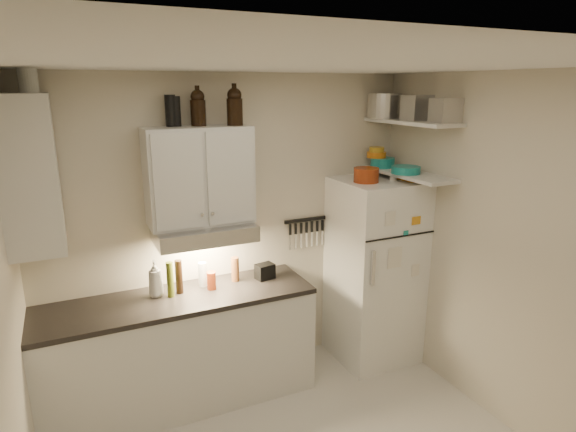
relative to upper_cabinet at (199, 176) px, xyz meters
name	(u,v)px	position (x,y,z in m)	size (l,w,h in m)	color
ceiling	(318,62)	(0.30, -1.33, 0.78)	(3.20, 3.00, 0.02)	white
back_wall	(231,231)	(0.30, 0.18, -0.53)	(3.20, 0.02, 2.60)	beige
right_wall	(513,258)	(1.91, -1.33, -0.53)	(0.02, 3.00, 2.60)	beige
base_cabinet	(181,353)	(-0.25, -0.14, -1.39)	(2.10, 0.60, 0.88)	silver
countertop	(178,299)	(-0.25, -0.14, -0.93)	(2.10, 0.62, 0.04)	black
upper_cabinet	(199,176)	(0.00, 0.00, 0.00)	(0.80, 0.33, 0.75)	silver
side_cabinet	(30,174)	(-1.14, -0.14, 0.12)	(0.33, 0.55, 1.00)	silver
range_hood	(204,232)	(0.00, -0.06, -0.44)	(0.76, 0.46, 0.12)	silver
fridge	(374,271)	(1.55, -0.18, -0.98)	(0.70, 0.68, 1.70)	white
shelf_hi	(411,122)	(1.75, -0.31, 0.38)	(0.30, 0.95, 0.03)	silver
shelf_lo	(408,174)	(1.75, -0.31, -0.07)	(0.30, 0.95, 0.03)	silver
knife_strip	(306,220)	(1.00, 0.15, -0.51)	(0.42, 0.02, 0.03)	black
dutch_oven	(366,175)	(1.39, -0.21, -0.06)	(0.21, 0.21, 0.12)	maroon
book_stack	(412,176)	(1.80, -0.30, -0.09)	(0.17, 0.21, 0.07)	orange
spice_jar	(393,175)	(1.65, -0.25, -0.08)	(0.06, 0.06, 0.10)	silver
stock_pot	(384,106)	(1.71, 0.03, 0.50)	(0.30, 0.30, 0.21)	silver
tin_a	(417,108)	(1.80, -0.32, 0.49)	(0.21, 0.19, 0.21)	#AAAAAD
tin_b	(446,110)	(1.81, -0.64, 0.48)	(0.19, 0.19, 0.19)	#AAAAAD
bowl_teal	(382,162)	(1.70, 0.00, -0.01)	(0.22, 0.22, 0.09)	#17817E
bowl_orange	(376,155)	(1.66, 0.03, 0.06)	(0.17, 0.17, 0.05)	orange
bowl_yellow	(377,149)	(1.66, 0.03, 0.11)	(0.14, 0.14, 0.04)	#BA8E20
plates	(406,170)	(1.69, -0.35, -0.02)	(0.24, 0.24, 0.06)	#17817E
growler_a	(198,107)	(0.03, 0.04, 0.51)	(0.12, 0.12, 0.27)	black
growler_b	(235,106)	(0.29, -0.04, 0.52)	(0.12, 0.12, 0.29)	black
thermos_a	(176,111)	(-0.14, 0.07, 0.49)	(0.08, 0.08, 0.22)	black
thermos_b	(171,111)	(-0.17, 0.06, 0.49)	(0.08, 0.08, 0.23)	black
side_jar	(28,80)	(-1.08, -0.05, 0.70)	(0.12, 0.12, 0.16)	silver
soap_bottle	(155,276)	(-0.39, -0.04, -0.74)	(0.12, 0.12, 0.32)	silver
pepper_mill	(235,269)	(0.26, -0.02, -0.80)	(0.06, 0.06, 0.21)	brown
oil_bottle	(170,280)	(-0.29, -0.10, -0.77)	(0.05, 0.05, 0.28)	#535F17
vinegar_bottle	(179,277)	(-0.22, -0.06, -0.77)	(0.06, 0.06, 0.27)	black
clear_bottle	(203,274)	(-0.01, 0.00, -0.81)	(0.07, 0.07, 0.20)	silver
red_jar	(211,281)	(0.03, -0.10, -0.83)	(0.07, 0.07, 0.14)	maroon
caddy	(265,271)	(0.50, -0.07, -0.84)	(0.15, 0.11, 0.13)	black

